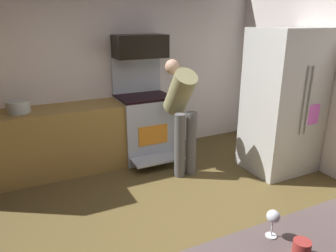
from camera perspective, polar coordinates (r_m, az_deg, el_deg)
ground_plane at (r=3.23m, az=1.02°, el=-19.96°), size 5.20×4.80×0.02m
wall_back at (r=4.78m, az=-11.80°, el=9.76°), size 5.20×0.12×2.60m
lower_cabinet_run at (r=4.51m, az=-21.03°, el=-2.83°), size 2.40×0.60×0.90m
oven_range at (r=4.77m, az=-4.25°, el=0.26°), size 0.76×0.94×1.48m
microwave at (r=4.63m, az=-5.03°, el=14.07°), size 0.74×0.38×0.32m
refrigerator at (r=4.52m, az=19.99°, el=4.06°), size 0.88×0.75×1.91m
person_cook at (r=4.16m, az=2.39°, el=3.07°), size 0.31×0.62×1.51m
wine_glass_near at (r=1.82m, az=18.37°, el=-15.37°), size 0.07×0.07×0.16m
mug_coffee at (r=1.78m, az=22.85°, el=-19.62°), size 0.09×0.09×0.09m
stock_pot at (r=4.35m, az=-25.33°, el=3.15°), size 0.28×0.28×0.15m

